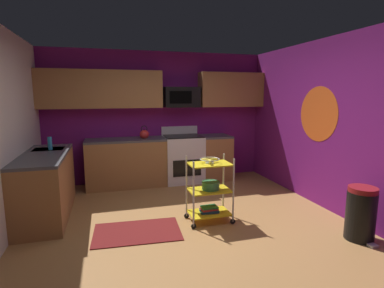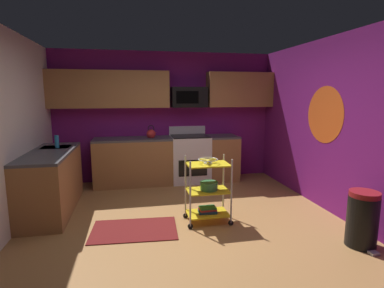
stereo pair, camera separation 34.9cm
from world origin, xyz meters
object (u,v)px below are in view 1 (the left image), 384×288
object	(u,v)px
microwave	(181,97)
kettle	(144,134)
oven_range	(183,158)
book_stack	(209,209)
rolling_cart	(209,190)
dish_soap_bottle	(50,143)
fruit_bowl	(210,160)
trash_can	(361,214)
mixing_bowl_large	(211,185)

from	to	relation	value
microwave	kettle	distance (m)	1.05
microwave	kettle	size ratio (longest dim) A/B	2.65
oven_range	book_stack	size ratio (longest dim) A/B	4.16
kettle	rolling_cart	bearing A→B (deg)	-72.67
oven_range	dish_soap_bottle	distance (m)	2.52
fruit_bowl	book_stack	size ratio (longest dim) A/B	1.03
book_stack	trash_can	bearing A→B (deg)	-32.39
microwave	oven_range	bearing A→B (deg)	-89.74
mixing_bowl_large	kettle	size ratio (longest dim) A/B	0.95
microwave	fruit_bowl	bearing A→B (deg)	-93.75
oven_range	trash_can	size ratio (longest dim) A/B	1.67
mixing_bowl_large	kettle	distance (m)	2.17
trash_can	rolling_cart	bearing A→B (deg)	147.61
dish_soap_bottle	oven_range	bearing A→B (deg)	20.04
oven_range	rolling_cart	world-z (taller)	oven_range
oven_range	fruit_bowl	distance (m)	2.06
rolling_cart	mixing_bowl_large	distance (m)	0.07
rolling_cart	kettle	size ratio (longest dim) A/B	3.47
trash_can	mixing_bowl_large	bearing A→B (deg)	147.33
mixing_bowl_large	kettle	bearing A→B (deg)	107.78
kettle	trash_can	size ratio (longest dim) A/B	0.40
mixing_bowl_large	book_stack	size ratio (longest dim) A/B	0.95
fruit_bowl	kettle	world-z (taller)	kettle
trash_can	kettle	bearing A→B (deg)	126.31
fruit_bowl	book_stack	xyz separation A→B (m)	(0.00, 0.00, -0.70)
microwave	rolling_cart	size ratio (longest dim) A/B	0.77
dish_soap_bottle	trash_can	world-z (taller)	dish_soap_bottle
mixing_bowl_large	trash_can	xyz separation A→B (m)	(1.58, -1.01, -0.19)
rolling_cart	oven_range	bearing A→B (deg)	86.05
fruit_bowl	trash_can	size ratio (longest dim) A/B	0.41
mixing_bowl_large	fruit_bowl	bearing A→B (deg)	180.00
fruit_bowl	trash_can	world-z (taller)	fruit_bowl
kettle	fruit_bowl	bearing A→B (deg)	-72.67
microwave	mixing_bowl_large	world-z (taller)	microwave
microwave	rolling_cart	distance (m)	2.47
mixing_bowl_large	microwave	bearing A→B (deg)	86.72
oven_range	fruit_bowl	size ratio (longest dim) A/B	4.04
oven_range	mixing_bowl_large	xyz separation A→B (m)	(-0.12, -2.02, 0.04)
microwave	mixing_bowl_large	xyz separation A→B (m)	(-0.12, -2.12, -1.18)
oven_range	trash_can	world-z (taller)	oven_range
rolling_cart	mixing_bowl_large	bearing A→B (deg)	-0.00
book_stack	microwave	bearing A→B (deg)	86.25
microwave	trash_can	xyz separation A→B (m)	(1.46, -3.13, -1.37)
kettle	trash_can	xyz separation A→B (m)	(2.22, -3.03, -0.67)
oven_range	microwave	bearing A→B (deg)	90.26
dish_soap_bottle	trash_can	size ratio (longest dim) A/B	0.30
kettle	book_stack	bearing A→B (deg)	-72.67
mixing_bowl_large	trash_can	size ratio (longest dim) A/B	0.38
book_stack	kettle	bearing A→B (deg)	107.33
mixing_bowl_large	dish_soap_bottle	distance (m)	2.53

